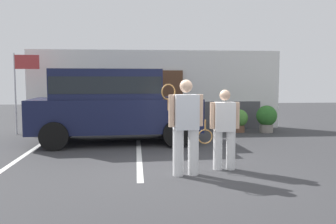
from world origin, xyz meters
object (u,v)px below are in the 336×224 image
Objects in this scene: tennis_player_man at (186,126)px; potted_plant_secondary at (267,117)px; parked_suv at (113,102)px; tennis_player_woman at (224,129)px; flag_pole at (21,78)px; potted_plant_by_porch at (239,119)px.

tennis_player_man is 6.25m from potted_plant_secondary.
parked_suv is 5.30m from potted_plant_secondary.
potted_plant_secondary is at bearing -116.20° from tennis_player_woman.
tennis_player_man is 1.94× the size of potted_plant_secondary.
flag_pole reaches higher than tennis_player_man.
tennis_player_man is 0.68× the size of flag_pole.
parked_suv is 4.51m from potted_plant_by_porch.
potted_plant_secondary is at bearing -132.40° from tennis_player_man.
flag_pole is (-8.05, 0.30, 1.33)m from potted_plant_secondary.
tennis_player_woman is 5.27m from potted_plant_by_porch.
parked_suv reaches higher than potted_plant_secondary.
flag_pole reaches higher than tennis_player_woman.
flag_pole is (-3.01, 1.85, 0.69)m from parked_suv.
parked_suv is 5.15× the size of potted_plant_secondary.
flag_pole is at bearing -40.85° from tennis_player_woman.
flag_pole reaches higher than parked_suv.
tennis_player_man is 1.12× the size of tennis_player_woman.
potted_plant_by_porch is 0.30× the size of flag_pole.
flag_pole is (-7.14, 0.17, 1.40)m from potted_plant_by_porch.
parked_suv is 2.65× the size of tennis_player_man.
parked_suv is 3.95m from tennis_player_man.
potted_plant_secondary is at bearing 14.39° from parked_suv.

